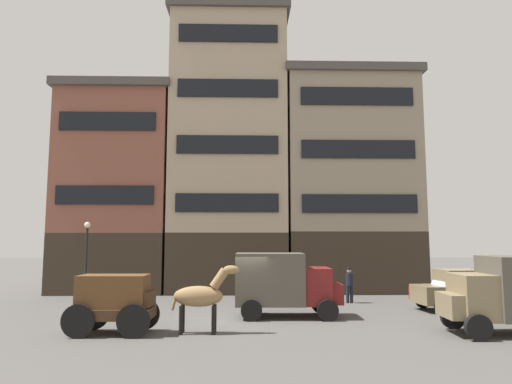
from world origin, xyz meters
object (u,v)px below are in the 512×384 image
cargo_wagon (115,300)px  sedan_dark (457,290)px  draft_horse (201,296)px  delivery_truck_far (284,282)px  fire_hydrant_curbside (411,291)px  pedestrian_officer (349,283)px  streetlamp_curbside (86,249)px

cargo_wagon → sedan_dark: 14.81m
draft_horse → sedan_dark: bearing=22.5°
delivery_truck_far → sedan_dark: size_ratio=1.14×
fire_hydrant_curbside → pedestrian_officer: bearing=-160.4°
cargo_wagon → streetlamp_curbside: streetlamp_curbside is taller
cargo_wagon → draft_horse: 2.95m
draft_horse → sedan_dark: 12.05m
delivery_truck_far → pedestrian_officer: bearing=46.9°
cargo_wagon → streetlamp_curbside: size_ratio=0.71×
delivery_truck_far → pedestrian_officer: 5.41m
sedan_dark → fire_hydrant_curbside: size_ratio=4.62×
delivery_truck_far → streetlamp_curbside: 11.23m
draft_horse → streetlamp_curbside: streetlamp_curbside is taller
cargo_wagon → fire_hydrant_curbside: bearing=32.0°
streetlamp_curbside → cargo_wagon: bearing=-64.2°
delivery_truck_far → fire_hydrant_curbside: bearing=35.6°
cargo_wagon → sedan_dark: size_ratio=0.76×
draft_horse → sedan_dark: (11.13, 4.60, -0.36)m
draft_horse → fire_hydrant_curbside: size_ratio=2.83×
pedestrian_officer → fire_hydrant_curbside: 3.90m
streetlamp_curbside → draft_horse: bearing=-49.7°
cargo_wagon → delivery_truck_far: size_ratio=0.67×
draft_horse → sedan_dark: draft_horse is taller
pedestrian_officer → cargo_wagon: bearing=-144.1°
sedan_dark → pedestrian_officer: (-4.33, 2.47, 0.07)m
sedan_dark → cargo_wagon: bearing=-161.9°
sedan_dark → fire_hydrant_curbside: (-0.70, 3.77, -0.49)m
delivery_truck_far → sedan_dark: delivery_truck_far is taller
streetlamp_curbside → pedestrian_officer: bearing=-4.3°
sedan_dark → fire_hydrant_curbside: 3.86m
delivery_truck_far → sedan_dark: bearing=10.4°
streetlamp_curbside → fire_hydrant_curbside: size_ratio=4.96×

